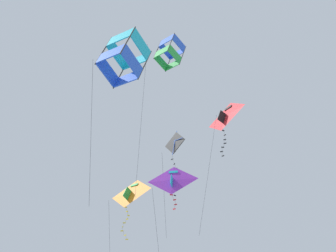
{
  "coord_description": "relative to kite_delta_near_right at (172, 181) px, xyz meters",
  "views": [
    {
      "loc": [
        -9.09,
        -19.15,
        27.24
      ],
      "look_at": [
        0.72,
        -0.52,
        37.28
      ],
      "focal_mm": 43.3,
      "sensor_mm": 36.0,
      "label": 1
    }
  ],
  "objects": [
    {
      "name": "kite_box_mid_left",
      "position": [
        -4.46,
        -3.62,
        4.22
      ],
      "size": [
        2.99,
        2.41,
        8.17
      ],
      "rotation": [
        0.43,
        0.0,
        2.08
      ],
      "color": "#1EB2C6"
    },
    {
      "name": "kite_delta_near_right",
      "position": [
        0.0,
        0.0,
        0.0
      ],
      "size": [
        2.11,
        1.79,
        6.56
      ],
      "rotation": [
        0.32,
        0.0,
        2.41
      ],
      "color": "purple"
    },
    {
      "name": "kite_box_near_left",
      "position": [
        -0.41,
        -0.51,
        7.84
      ],
      "size": [
        3.01,
        2.7,
        9.79
      ],
      "rotation": [
        0.37,
        0.0,
        1.92
      ],
      "color": "blue"
    },
    {
      "name": "kite_diamond_low_drifter",
      "position": [
        1.02,
        1.57,
        2.88
      ],
      "size": [
        1.27,
        1.53,
        6.5
      ],
      "rotation": [
        0.31,
        0.0,
        2.14
      ],
      "color": "black"
    },
    {
      "name": "kite_delta_far_centre",
      "position": [
        -0.42,
        4.84,
        0.47
      ],
      "size": [
        2.36,
        2.63,
        6.49
      ],
      "rotation": [
        0.48,
        0.0,
        1.94
      ],
      "color": "orange"
    },
    {
      "name": "kite_delta_upper_right",
      "position": [
        3.67,
        -0.13,
        4.65
      ],
      "size": [
        1.9,
        2.62,
        7.97
      ],
      "rotation": [
        0.39,
        0.0,
        1.62
      ],
      "color": "red"
    }
  ]
}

